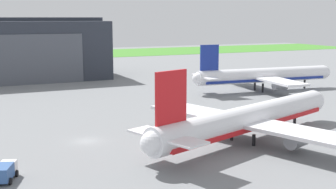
% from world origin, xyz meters
% --- Properties ---
extents(ground_plane, '(440.00, 440.00, 0.00)m').
position_xyz_m(ground_plane, '(0.00, 0.00, 0.00)').
color(ground_plane, slate).
extents(grass_field_strip, '(440.00, 56.00, 0.08)m').
position_xyz_m(grass_field_strip, '(0.00, 175.86, 0.04)').
color(grass_field_strip, '#458A2E').
rests_on(grass_field_strip, ground_plane).
extents(airliner_far_left, '(43.37, 34.28, 13.18)m').
position_xyz_m(airliner_far_left, '(57.51, 29.58, 4.29)').
color(airliner_far_left, white).
rests_on(airliner_far_left, ground_plane).
extents(airliner_near_left, '(44.03, 39.04, 13.24)m').
position_xyz_m(airliner_near_left, '(24.50, -10.97, 3.78)').
color(airliner_near_left, silver).
rests_on(airliner_near_left, ground_plane).
extents(fuel_bowser, '(3.48, 5.03, 2.15)m').
position_xyz_m(fuel_bowser, '(-13.73, -13.49, 1.23)').
color(fuel_bowser, silver).
rests_on(fuel_bowser, ground_plane).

